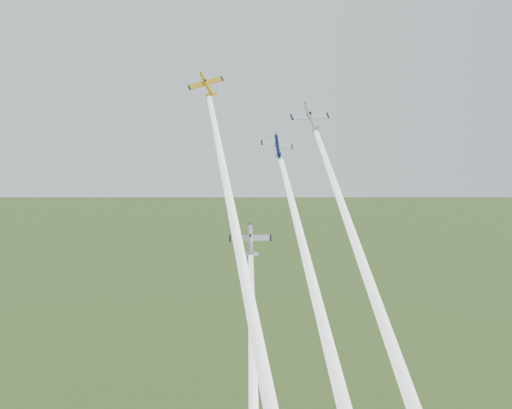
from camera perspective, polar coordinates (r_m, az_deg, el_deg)
name	(u,v)px	position (r m, az deg, el deg)	size (l,w,h in m)	color
plane_yellow	(207,85)	(128.68, -4.40, 10.59)	(7.29, 7.24, 1.14)	orange
smoke_trail_yellow	(243,270)	(108.03, -1.13, -5.85)	(2.68, 2.68, 73.78)	white
plane_navy	(278,146)	(123.19, 1.93, 5.20)	(6.55, 6.50, 1.03)	#0D163C
smoke_trail_navy	(317,300)	(109.64, 5.43, -8.44)	(2.68, 2.68, 56.72)	white
plane_silver_right	(311,118)	(128.34, 4.93, 7.66)	(8.53, 8.47, 1.34)	silver
smoke_trail_silver_right	(370,283)	(113.46, 10.06, -6.87)	(2.68, 2.68, 64.79)	white
plane_silver_low	(250,240)	(119.37, -0.49, -3.21)	(7.90, 7.84, 1.24)	#A4ACB2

